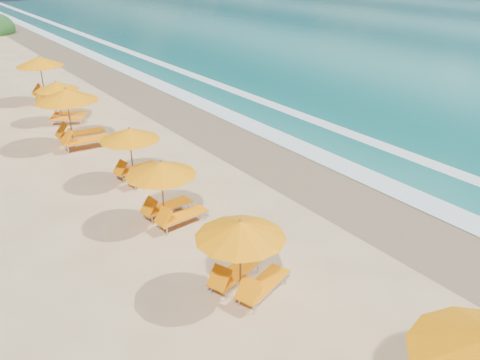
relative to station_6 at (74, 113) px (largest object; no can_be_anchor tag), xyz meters
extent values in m
plane|color=#D8B97E|center=(2.20, -8.95, -1.46)|extent=(160.00, 160.00, 0.00)
cube|color=olive|center=(6.20, -8.95, -1.46)|extent=(4.00, 160.00, 0.01)
cube|color=white|center=(7.70, -8.95, -1.43)|extent=(1.20, 160.00, 0.01)
cube|color=white|center=(10.70, -8.95, -1.44)|extent=(0.80, 160.00, 0.01)
cylinder|color=olive|center=(-0.21, -12.37, -0.42)|extent=(0.05, 0.05, 2.09)
cone|color=orange|center=(-0.21, -12.37, 0.44)|extent=(2.73, 2.73, 0.42)
sphere|color=olive|center=(-0.21, -12.37, 0.68)|extent=(0.07, 0.07, 0.07)
cylinder|color=olive|center=(-0.07, -8.14, -0.44)|extent=(0.05, 0.05, 2.05)
cone|color=orange|center=(-0.07, -8.14, 0.41)|extent=(2.28, 2.28, 0.41)
sphere|color=olive|center=(-0.07, -8.14, 0.64)|extent=(0.07, 0.07, 0.07)
cylinder|color=olive|center=(0.41, -4.81, -0.44)|extent=(0.05, 0.05, 2.04)
cone|color=orange|center=(0.41, -4.81, 0.41)|extent=(2.34, 2.34, 0.41)
sphere|color=olive|center=(0.41, -4.81, 0.64)|extent=(0.07, 0.07, 0.07)
cylinder|color=olive|center=(-0.20, 0.02, -0.21)|extent=(0.06, 0.06, 2.50)
cone|color=orange|center=(-0.20, 0.02, 0.83)|extent=(2.80, 2.80, 0.50)
sphere|color=olive|center=(-0.20, 0.02, 1.10)|extent=(0.09, 0.09, 0.09)
cylinder|color=olive|center=(0.43, 3.69, -0.47)|extent=(0.05, 0.05, 1.98)
cone|color=orange|center=(0.43, 3.69, 0.35)|extent=(2.77, 2.77, 0.40)
sphere|color=olive|center=(0.43, 3.69, 0.57)|extent=(0.07, 0.07, 0.07)
cylinder|color=olive|center=(0.80, 7.78, -0.24)|extent=(0.06, 0.06, 2.45)
cone|color=orange|center=(0.80, 7.78, 0.78)|extent=(2.69, 2.69, 0.49)
sphere|color=olive|center=(0.80, 7.78, 1.05)|extent=(0.09, 0.09, 0.09)
camera|label=1|loc=(-5.85, -20.36, 6.24)|focal=37.15mm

